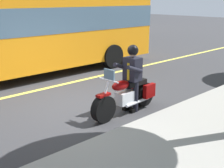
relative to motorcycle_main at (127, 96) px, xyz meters
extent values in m
plane|color=#333335|center=(0.65, -1.25, -0.45)|extent=(80.00, 80.00, 0.00)
cube|color=#E5DB4C|center=(0.65, -3.25, -0.45)|extent=(60.00, 0.16, 0.01)
cylinder|color=black|center=(0.84, 0.05, -0.12)|extent=(0.67, 0.24, 0.66)
cylinder|color=black|center=(-0.70, -0.05, -0.12)|extent=(0.67, 0.24, 0.66)
cube|color=silver|center=(0.05, 0.00, -0.03)|extent=(0.58, 0.32, 0.32)
ellipsoid|color=#720505|center=(0.25, 0.01, 0.33)|extent=(0.58, 0.32, 0.24)
cube|color=black|center=(-0.30, -0.02, 0.29)|extent=(0.72, 0.32, 0.12)
cube|color=#720505|center=(-0.67, 0.17, 0.03)|extent=(0.41, 0.15, 0.36)
cube|color=#720505|center=(-0.64, -0.26, 0.03)|extent=(0.41, 0.15, 0.36)
cylinder|color=silver|center=(0.82, 0.05, 0.15)|extent=(0.35, 0.07, 0.76)
cylinder|color=silver|center=(0.66, 0.04, 0.55)|extent=(0.07, 0.60, 0.04)
cube|color=#720505|center=(0.84, 0.05, 0.23)|extent=(0.37, 0.18, 0.06)
cylinder|color=silver|center=(-0.26, 0.14, -0.19)|extent=(0.90, 0.14, 0.08)
cube|color=slate|center=(0.64, 0.04, 0.67)|extent=(0.06, 0.32, 0.28)
cylinder|color=black|center=(-0.21, 0.10, -0.03)|extent=(0.14, 0.14, 0.84)
cube|color=black|center=(-0.15, 0.11, -0.40)|extent=(0.27, 0.13, 0.10)
cylinder|color=black|center=(-0.20, -0.14, -0.03)|extent=(0.14, 0.14, 0.84)
cube|color=black|center=(-0.14, -0.13, -0.40)|extent=(0.27, 0.13, 0.10)
cube|color=black|center=(-0.20, -0.02, 0.67)|extent=(0.34, 0.42, 0.60)
cube|color=#B28C14|center=(-0.04, -0.01, 0.63)|extent=(0.03, 0.07, 0.44)
cylinder|color=black|center=(-0.04, 0.22, 0.73)|extent=(0.56, 0.14, 0.28)
cylinder|color=black|center=(-0.01, -0.22, 0.73)|extent=(0.56, 0.14, 0.28)
sphere|color=tan|center=(-0.20, -0.02, 1.10)|extent=(0.22, 0.22, 0.22)
sphere|color=black|center=(-0.20, -0.02, 1.15)|extent=(0.28, 0.28, 0.28)
cube|color=orange|center=(0.06, -5.15, 1.32)|extent=(11.00, 2.50, 2.85)
cube|color=slate|center=(0.06, -5.15, 1.65)|extent=(11.04, 2.52, 0.90)
cylinder|color=black|center=(-3.14, -3.95, 0.05)|extent=(1.00, 0.30, 1.00)
cylinder|color=black|center=(-3.14, -6.35, 0.05)|extent=(1.00, 0.30, 1.00)
cube|color=slate|center=(-10.96, -12.22, 1.55)|extent=(1.10, 0.06, 1.60)
cube|color=slate|center=(-5.46, -12.22, 1.55)|extent=(1.10, 0.06, 1.60)
camera|label=1|loc=(5.02, 4.87, 2.39)|focal=46.18mm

